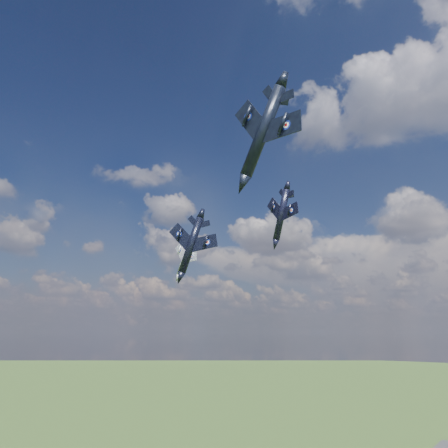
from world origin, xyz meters
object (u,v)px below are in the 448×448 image
Objects in this scene: jet_right_navy at (263,132)px; jet_left_silver at (185,258)px; jet_high_navy at (281,214)px; jet_lead_navy at (191,245)px.

jet_right_navy reaches higher than jet_left_silver.
jet_right_navy is at bearing -44.14° from jet_high_navy.
jet_high_navy is 1.19× the size of jet_left_silver.
jet_lead_navy is at bearing -38.59° from jet_left_silver.
jet_left_silver is at bearing 143.73° from jet_right_navy.
jet_right_navy is at bearing -34.30° from jet_left_silver.
jet_high_navy reaches higher than jet_lead_navy.
jet_high_navy is at bearing 120.48° from jet_right_navy.
jet_right_navy is 1.00× the size of jet_high_navy.
jet_lead_navy is 1.30× the size of jet_left_silver.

